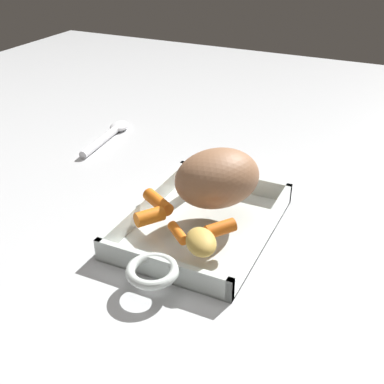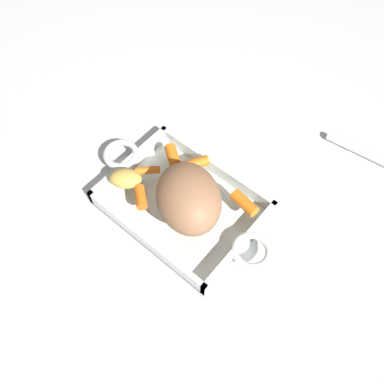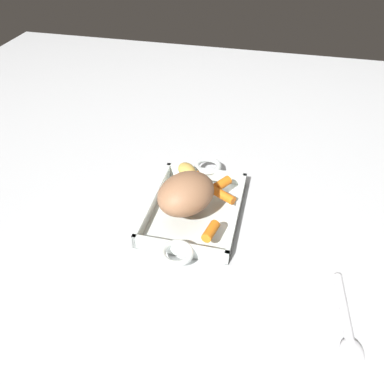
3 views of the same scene
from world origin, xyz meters
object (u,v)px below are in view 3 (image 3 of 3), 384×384
at_px(baby_carrot_center_left, 179,182).
at_px(serving_spoon, 347,327).
at_px(baby_carrot_long, 211,231).
at_px(baby_carrot_center_right, 222,183).
at_px(potato_halved, 187,170).
at_px(roasting_dish, 194,209).
at_px(baby_carrot_northeast, 223,195).
at_px(pork_roast, 186,194).
at_px(baby_carrot_southeast, 202,178).

height_order(baby_carrot_center_left, serving_spoon, baby_carrot_center_left).
xyz_separation_m(baby_carrot_long, baby_carrot_center_right, (-0.17, -0.00, 0.00)).
relative_size(potato_halved, serving_spoon, 0.31).
bearing_deg(baby_carrot_center_left, serving_spoon, 52.99).
relative_size(roasting_dish, serving_spoon, 2.00).
bearing_deg(baby_carrot_northeast, pork_roast, -54.80).
bearing_deg(potato_halved, baby_carrot_center_left, -11.22).
bearing_deg(baby_carrot_center_right, baby_carrot_northeast, 13.03).
xyz_separation_m(baby_carrot_southeast, serving_spoon, (0.34, 0.35, -0.04)).
distance_m(baby_carrot_long, baby_carrot_northeast, 0.13).
xyz_separation_m(baby_carrot_long, baby_carrot_southeast, (-0.19, -0.06, -0.00)).
bearing_deg(potato_halved, roasting_dish, 23.30).
distance_m(baby_carrot_long, potato_halved, 0.23).
xyz_separation_m(baby_carrot_southeast, baby_carrot_northeast, (0.06, 0.07, 0.00)).
height_order(baby_carrot_southeast, baby_carrot_center_right, baby_carrot_center_right).
xyz_separation_m(roasting_dish, serving_spoon, (0.25, 0.35, -0.00)).
bearing_deg(baby_carrot_northeast, serving_spoon, 45.57).
xyz_separation_m(roasting_dish, baby_carrot_center_right, (-0.07, 0.06, 0.04)).
bearing_deg(potato_halved, baby_carrot_long, 27.19).
bearing_deg(serving_spoon, baby_carrot_long, -123.15).
xyz_separation_m(baby_carrot_northeast, potato_halved, (-0.07, -0.11, 0.00)).
bearing_deg(baby_carrot_southeast, baby_carrot_long, 17.64).
distance_m(roasting_dish, baby_carrot_northeast, 0.08).
bearing_deg(baby_carrot_center_left, pork_roast, 26.16).
bearing_deg(roasting_dish, baby_carrot_center_right, 142.27).
bearing_deg(serving_spoon, baby_carrot_southeast, -139.97).
relative_size(baby_carrot_long, baby_carrot_center_left, 1.22).
bearing_deg(baby_carrot_northeast, baby_carrot_southeast, -132.36).
relative_size(baby_carrot_center_right, potato_halved, 0.72).
bearing_deg(potato_halved, pork_roast, 13.29).
height_order(baby_carrot_center_right, serving_spoon, baby_carrot_center_right).
distance_m(pork_roast, baby_carrot_northeast, 0.10).
bearing_deg(baby_carrot_northeast, baby_carrot_long, -2.62).
bearing_deg(baby_carrot_center_left, potato_halved, 168.78).
bearing_deg(baby_carrot_center_left, baby_carrot_southeast, 121.64).
xyz_separation_m(pork_roast, baby_carrot_southeast, (-0.12, 0.01, -0.04)).
height_order(potato_halved, serving_spoon, potato_halved).
height_order(baby_carrot_northeast, serving_spoon, baby_carrot_northeast).
distance_m(roasting_dish, serving_spoon, 0.43).
bearing_deg(baby_carrot_northeast, baby_carrot_center_right, -166.97).
relative_size(baby_carrot_northeast, potato_halved, 0.99).
relative_size(baby_carrot_center_right, serving_spoon, 0.22).
relative_size(baby_carrot_long, baby_carrot_center_right, 1.24).
distance_m(baby_carrot_southeast, serving_spoon, 0.49).
relative_size(pork_roast, baby_carrot_northeast, 2.36).
bearing_deg(serving_spoon, baby_carrot_center_left, -132.93).
xyz_separation_m(baby_carrot_center_left, baby_carrot_northeast, (0.03, 0.12, 0.00)).
xyz_separation_m(potato_halved, serving_spoon, (0.35, 0.39, -0.04)).
xyz_separation_m(roasting_dish, baby_carrot_southeast, (-0.09, 0.00, 0.03)).
bearing_deg(pork_roast, baby_carrot_center_right, 145.66).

